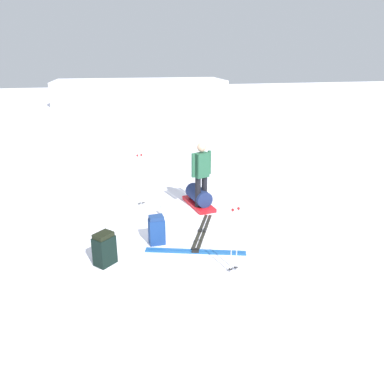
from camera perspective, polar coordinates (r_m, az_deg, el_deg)
The scene contains 11 objects.
ground_plane at distance 9.04m, azimuth -0.00°, elevation -4.17°, with size 80.00×80.00×0.00m, color white.
distant_snow_ridge at distance 31.94m, azimuth -7.69°, elevation 14.68°, with size 13.15×5.00×1.73m, color white.
skier_standing at distance 9.34m, azimuth 1.40°, elevation 2.88°, with size 0.54×0.33×1.70m.
ski_pair_near at distance 7.65m, azimuth 0.51°, elevation -8.82°, with size 1.95×0.77×0.05m.
ski_pair_far at distance 8.48m, azimuth 1.53°, elevation -5.81°, with size 0.90×1.71×0.05m.
backpack_large_dark at distance 7.88m, azimuth -5.27°, elevation -5.67°, with size 0.33×0.26×0.62m.
backpack_bright at distance 7.30m, azimuth -12.90°, elevation -8.27°, with size 0.46×0.45×0.63m.
ski_poles_planted_near at distance 9.75m, azimuth -7.69°, elevation 2.16°, with size 0.17×0.10×1.35m.
ski_poles_planted_far at distance 6.75m, azimuth 6.34°, elevation -6.64°, with size 0.19×0.10×1.23m.
gear_sled at distance 9.80m, azimuth 1.01°, elevation -0.80°, with size 0.62×1.26×0.49m.
thermos_bottle at distance 9.27m, azimuth -4.57°, elevation -2.74°, with size 0.07×0.07×0.26m, color #ACB3B5.
Camera 1 is at (-1.96, -8.02, 3.69)m, focal length 35.85 mm.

